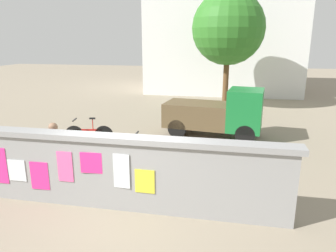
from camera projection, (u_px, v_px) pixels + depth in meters
ground at (181, 120)px, 14.54m from camera, size 60.00×60.00×0.00m
poster_wall at (123, 172)px, 6.75m from camera, size 7.21×0.42×1.65m
auto_rickshaw_truck at (218, 113)px, 11.90m from camera, size 3.76×1.94×1.85m
motorcycle at (118, 145)px, 9.66m from camera, size 1.90×0.56×0.87m
bicycle_near at (89, 134)px, 11.15m from camera, size 1.69×0.49×0.95m
bicycle_far at (228, 163)px, 8.53m from camera, size 1.71×0.44×0.95m
person_walking at (55, 147)px, 7.88m from camera, size 0.39×0.39×1.62m
tree_roadside at (228, 28)px, 16.09m from camera, size 3.73×3.73×6.01m
building_background at (224, 29)px, 22.43m from camera, size 10.54×7.18×8.61m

